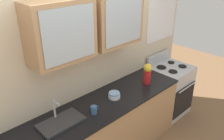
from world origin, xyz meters
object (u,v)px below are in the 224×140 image
(stove_range, at_px, (169,90))
(bowl_stack, at_px, (114,95))
(vase, at_px, (147,73))
(cup_near_sink, at_px, (94,110))
(sink_faucet, at_px, (61,122))

(stove_range, xyz_separation_m, bowl_stack, (-1.40, 0.00, 0.49))
(vase, bearing_deg, cup_near_sink, -178.28)
(bowl_stack, distance_m, cup_near_sink, 0.43)
(bowl_stack, bearing_deg, sink_faucet, 177.87)
(stove_range, bearing_deg, bowl_stack, 179.86)
(cup_near_sink, bearing_deg, vase, 1.72)
(sink_faucet, bearing_deg, cup_near_sink, -16.25)
(stove_range, height_order, vase, vase)
(bowl_stack, relative_size, vase, 0.50)
(vase, bearing_deg, bowl_stack, 175.20)
(sink_faucet, bearing_deg, stove_range, -0.88)
(sink_faucet, height_order, cup_near_sink, sink_faucet)
(bowl_stack, bearing_deg, stove_range, -0.14)
(vase, distance_m, cup_near_sink, 1.07)
(cup_near_sink, bearing_deg, stove_range, 2.57)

